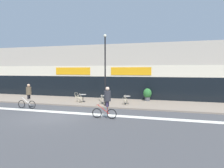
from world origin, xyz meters
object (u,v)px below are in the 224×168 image
(planter_pot, at_px, (147,94))
(cyclist_0, at_px, (107,100))
(cafe_chair_1_near, at_px, (102,99))
(cafe_chair_2_near, at_px, (125,99))
(bistro_table_1, at_px, (104,98))
(lamp_post, at_px, (105,66))
(cyclist_1, at_px, (28,94))
(cafe_chair_0_side, at_px, (77,96))
(bistro_table_0, at_px, (83,97))
(cafe_chair_0_near, at_px, (80,97))
(bistro_table_2, at_px, (127,98))

(planter_pot, bearing_deg, cyclist_0, -99.92)
(cafe_chair_1_near, xyz_separation_m, planter_pot, (3.61, 3.54, 0.17))
(cafe_chair_2_near, bearing_deg, bistro_table_1, 83.84)
(lamp_post, bearing_deg, cafe_chair_2_near, 34.08)
(cafe_chair_2_near, height_order, cyclist_1, cyclist_1)
(cafe_chair_0_side, bearing_deg, bistro_table_0, -0.63)
(cafe_chair_2_near, relative_size, lamp_post, 0.15)
(lamp_post, distance_m, cyclist_1, 6.93)
(cafe_chair_0_near, relative_size, cafe_chair_0_side, 1.00)
(cafe_chair_0_side, height_order, cyclist_0, cyclist_0)
(bistro_table_0, distance_m, lamp_post, 4.46)
(cafe_chair_0_side, bearing_deg, bistro_table_2, -0.52)
(bistro_table_1, height_order, cafe_chair_1_near, cafe_chair_1_near)
(bistro_table_0, height_order, cafe_chair_0_side, cafe_chair_0_side)
(cafe_chair_0_near, xyz_separation_m, cyclist_0, (4.44, -5.18, 0.62))
(cyclist_0, bearing_deg, bistro_table_1, -70.37)
(planter_pot, bearing_deg, cafe_chair_0_near, -150.85)
(bistro_table_0, bearing_deg, planter_pot, 24.34)
(cafe_chair_0_side, height_order, cyclist_1, cyclist_1)
(bistro_table_1, bearing_deg, cyclist_1, -143.97)
(bistro_table_0, height_order, planter_pot, planter_pot)
(bistro_table_1, bearing_deg, bistro_table_2, 6.68)
(bistro_table_2, distance_m, lamp_post, 3.75)
(cafe_chair_1_near, distance_m, planter_pot, 5.06)
(bistro_table_1, distance_m, bistro_table_2, 2.13)
(cyclist_0, bearing_deg, cafe_chair_2_near, -91.09)
(cafe_chair_1_near, relative_size, cyclist_0, 0.42)
(cafe_chair_0_near, xyz_separation_m, planter_pot, (5.93, 3.31, 0.17))
(cafe_chair_0_near, xyz_separation_m, lamp_post, (2.89, -1.02, 2.99))
(bistro_table_1, bearing_deg, cafe_chair_1_near, -89.19)
(cafe_chair_0_near, bearing_deg, cafe_chair_1_near, -95.18)
(bistro_table_1, relative_size, lamp_post, 0.12)
(cyclist_1, bearing_deg, cafe_chair_0_side, -120.73)
(cafe_chair_1_near, bearing_deg, cafe_chair_2_near, -90.01)
(bistro_table_1, bearing_deg, cyclist_0, -69.02)
(cafe_chair_2_near, distance_m, cyclist_0, 5.24)
(cyclist_1, bearing_deg, bistro_table_1, -143.99)
(cyclist_1, bearing_deg, planter_pot, -142.86)
(planter_pot, bearing_deg, bistro_table_0, -155.66)
(bistro_table_2, distance_m, cyclist_0, 5.86)
(bistro_table_2, relative_size, cyclist_1, 0.35)
(bistro_table_1, xyz_separation_m, cafe_chair_0_side, (-2.93, 0.23, 0.00))
(cafe_chair_2_near, bearing_deg, cyclist_1, 119.24)
(cafe_chair_0_near, bearing_deg, cyclist_1, 139.31)
(planter_pot, xyz_separation_m, cyclist_1, (-9.02, -6.84, 0.39))
(cafe_chair_0_near, height_order, cafe_chair_0_side, same)
(bistro_table_0, distance_m, cafe_chair_0_near, 0.63)
(bistro_table_1, xyz_separation_m, cyclist_0, (2.14, -5.58, 0.62))
(bistro_table_1, distance_m, cyclist_0, 6.01)
(bistro_table_2, relative_size, cafe_chair_2_near, 0.82)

